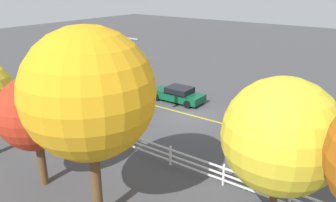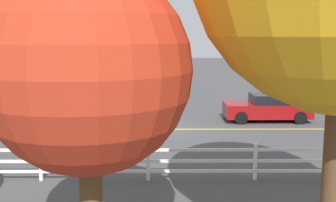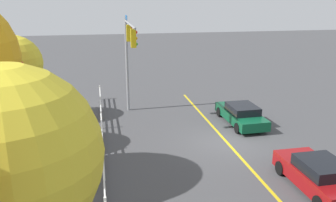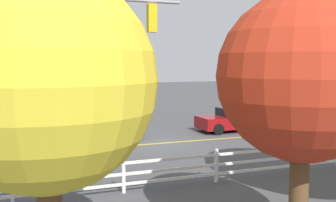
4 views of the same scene
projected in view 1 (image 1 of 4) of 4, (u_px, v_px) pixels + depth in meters
ground_plane at (192, 115)px, 25.45m from camera, size 120.00×120.00×0.00m
lane_center_stripe at (241, 128)px, 23.21m from camera, size 28.00×0.16×0.01m
signal_assembly at (92, 57)px, 23.03m from camera, size 6.14×0.38×6.69m
car_1 at (178, 94)px, 28.19m from camera, size 4.62×1.98×1.29m
car_2 at (273, 116)px, 23.62m from camera, size 4.31×1.97×1.39m
white_rail_fence at (170, 155)px, 18.38m from camera, size 26.10×0.10×1.15m
tree_0 at (89, 94)px, 12.54m from camera, size 5.10×5.10×8.18m
tree_3 at (281, 136)px, 11.98m from camera, size 4.30×4.30×6.52m
tree_4 at (35, 113)px, 15.64m from camera, size 3.53×3.53×5.56m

